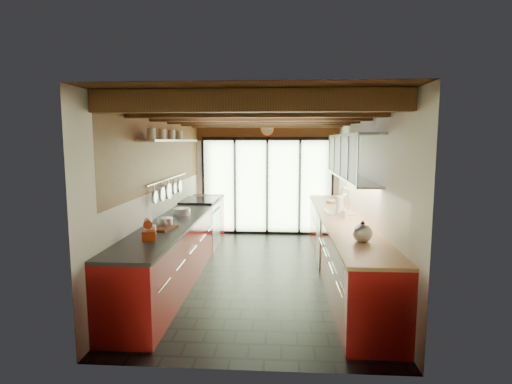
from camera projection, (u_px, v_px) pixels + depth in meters
ground at (261, 273)px, 6.39m from camera, size 5.50×5.50×0.00m
room_shell at (261, 170)px, 6.18m from camera, size 5.50×5.50×5.50m
ceiling_beams at (262, 118)px, 6.45m from camera, size 3.14×5.06×4.90m
glass_door at (267, 161)px, 8.84m from camera, size 2.95×0.10×2.90m
left_counter at (182, 243)px, 6.41m from camera, size 0.68×5.00×0.92m
range_stove at (200, 224)px, 7.84m from camera, size 0.66×0.90×0.97m
right_counter at (342, 246)px, 6.25m from camera, size 0.68×5.00×0.92m
sink_assembly at (340, 210)px, 6.58m from camera, size 0.45×0.52×0.43m
upper_cabinets_right at (351, 156)px, 6.36m from camera, size 0.34×3.00×3.00m
left_wall_fixtures at (171, 156)px, 6.43m from camera, size 0.28×2.60×0.96m
stand_mixer at (149, 231)px, 4.80m from camera, size 0.23×0.31×0.25m
pot_large at (165, 222)px, 5.47m from camera, size 0.25×0.25×0.13m
pot_small at (182, 211)px, 6.38m from camera, size 0.31×0.31×0.11m
cutting_board at (162, 228)px, 5.34m from camera, size 0.35×0.44×0.03m
kettle at (362, 232)px, 4.67m from camera, size 0.25×0.30×0.27m
paper_towel at (339, 205)px, 6.52m from camera, size 0.14×0.14×0.33m
soap_bottle at (343, 212)px, 6.13m from camera, size 0.09×0.09×0.16m
bowl at (331, 201)px, 7.60m from camera, size 0.26×0.26×0.05m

